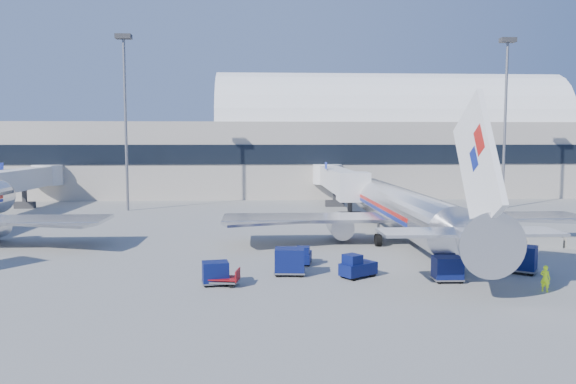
{
  "coord_description": "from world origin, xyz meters",
  "views": [
    {
      "loc": [
        -2.82,
        -43.76,
        9.03
      ],
      "look_at": [
        -0.26,
        6.0,
        4.51
      ],
      "focal_mm": 35.0,
      "sensor_mm": 36.0,
      "label": 1
    }
  ],
  "objects": [
    {
      "name": "cart_train_b",
      "position": [
        -0.79,
        -6.54,
        0.98
      ],
      "size": [
        2.19,
        1.74,
        1.83
      ],
      "rotation": [
        0.0,
        0.0,
        -0.08
      ],
      "color": "#091147",
      "rests_on": "ground"
    },
    {
      "name": "cart_solo_near",
      "position": [
        9.26,
        -8.86,
        0.87
      ],
      "size": [
        1.87,
        1.43,
        1.64
      ],
      "rotation": [
        0.0,
        0.0,
        -0.01
      ],
      "color": "#091147",
      "rests_on": "ground"
    },
    {
      "name": "cart_solo_far",
      "position": [
        15.09,
        -6.68,
        1.01
      ],
      "size": [
        2.69,
        2.56,
        1.89
      ],
      "rotation": [
        0.0,
        0.0,
        -0.6
      ],
      "color": "#091147",
      "rests_on": "ground"
    },
    {
      "name": "barrier_mid",
      "position": [
        21.3,
        2.0,
        0.45
      ],
      "size": [
        3.0,
        0.55,
        0.9
      ],
      "primitive_type": "cube",
      "color": "#9E9E96",
      "rests_on": "ground"
    },
    {
      "name": "ramp_worker",
      "position": [
        14.34,
        -11.51,
        0.81
      ],
      "size": [
        0.67,
        0.7,
        1.61
      ],
      "primitive_type": "imported",
      "rotation": [
        0.0,
        0.0,
        2.27
      ],
      "color": "#99D516",
      "rests_on": "ground"
    },
    {
      "name": "mast_west",
      "position": [
        -20.0,
        30.0,
        14.79
      ],
      "size": [
        2.0,
        1.2,
        22.6
      ],
      "color": "slate",
      "rests_on": "ground"
    },
    {
      "name": "tug_lead",
      "position": [
        3.63,
        -7.46,
        0.73
      ],
      "size": [
        2.73,
        2.42,
        1.61
      ],
      "rotation": [
        0.0,
        0.0,
        0.6
      ],
      "color": "#091147",
      "rests_on": "ground"
    },
    {
      "name": "jetbridge_mid",
      "position": [
        -34.4,
        30.81,
        3.93
      ],
      "size": [
        4.4,
        27.5,
        6.25
      ],
      "color": "silver",
      "rests_on": "ground"
    },
    {
      "name": "cart_train_a",
      "position": [
        -0.89,
        -6.46,
        0.83
      ],
      "size": [
        1.79,
        1.39,
        1.55
      ],
      "rotation": [
        0.0,
        0.0,
        0.02
      ],
      "color": "#091147",
      "rests_on": "ground"
    },
    {
      "name": "cart_open_red",
      "position": [
        -5.08,
        -9.09,
        0.37
      ],
      "size": [
        2.14,
        1.67,
        0.52
      ],
      "rotation": [
        0.0,
        0.0,
        -0.17
      ],
      "color": "slate",
      "rests_on": "ground"
    },
    {
      "name": "ground",
      "position": [
        0.0,
        0.0,
        0.0
      ],
      "size": [
        260.0,
        260.0,
        0.0
      ],
      "primitive_type": "plane",
      "color": "gray",
      "rests_on": "ground"
    },
    {
      "name": "jetbridge_near",
      "position": [
        7.6,
        30.81,
        3.93
      ],
      "size": [
        4.4,
        27.5,
        6.25
      ],
      "color": "silver",
      "rests_on": "ground"
    },
    {
      "name": "barrier_near",
      "position": [
        18.0,
        2.0,
        0.45
      ],
      "size": [
        3.0,
        0.55,
        0.9
      ],
      "primitive_type": "cube",
      "color": "#9E9E96",
      "rests_on": "ground"
    },
    {
      "name": "terminal",
      "position": [
        -13.6,
        55.96,
        7.52
      ],
      "size": [
        170.0,
        28.15,
        21.0
      ],
      "color": "#B2AA9E",
      "rests_on": "ground"
    },
    {
      "name": "airliner_main",
      "position": [
        10.0,
        4.51,
        2.93
      ],
      "size": [
        32.0,
        37.26,
        12.07
      ],
      "color": "silver",
      "rests_on": "ground"
    },
    {
      "name": "tug_right",
      "position": [
        13.83,
        -3.28,
        0.63
      ],
      "size": [
        2.38,
        1.9,
        1.39
      ],
      "rotation": [
        0.0,
        0.0,
        -0.46
      ],
      "color": "#091147",
      "rests_on": "ground"
    },
    {
      "name": "cart_train_c",
      "position": [
        -5.6,
        -8.93,
        0.8
      ],
      "size": [
        1.9,
        1.57,
        1.49
      ],
      "rotation": [
        0.0,
        0.0,
        0.18
      ],
      "color": "#091147",
      "rests_on": "ground"
    },
    {
      "name": "tug_left",
      "position": [
        0.39,
        -3.23,
        0.63
      ],
      "size": [
        1.41,
        2.27,
        1.38
      ],
      "rotation": [
        0.0,
        0.0,
        1.4
      ],
      "color": "#091147",
      "rests_on": "ground"
    },
    {
      "name": "mast_east",
      "position": [
        30.0,
        30.0,
        14.79
      ],
      "size": [
        2.0,
        1.2,
        22.6
      ],
      "color": "slate",
      "rests_on": "ground"
    }
  ]
}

